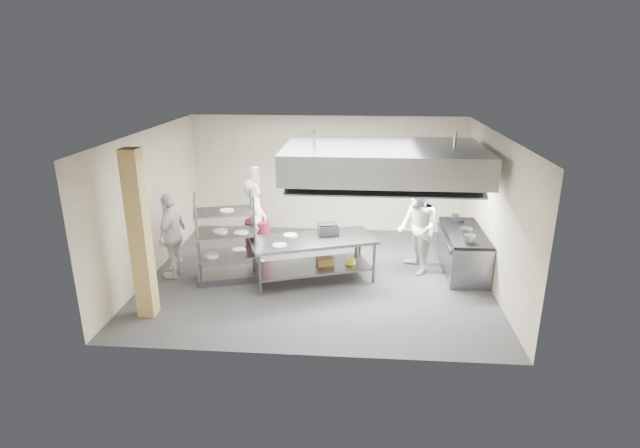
# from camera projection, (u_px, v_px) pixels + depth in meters

# --- Properties ---
(floor) EXTENTS (7.00, 7.00, 0.00)m
(floor) POSITION_uv_depth(u_px,v_px,m) (318.00, 275.00, 10.59)
(floor) COLOR #323235
(floor) RESTS_ON ground
(ceiling) EXTENTS (7.00, 7.00, 0.00)m
(ceiling) POSITION_uv_depth(u_px,v_px,m) (318.00, 133.00, 9.63)
(ceiling) COLOR silver
(ceiling) RESTS_ON wall_back
(wall_back) EXTENTS (7.00, 0.00, 7.00)m
(wall_back) POSITION_uv_depth(u_px,v_px,m) (327.00, 174.00, 12.94)
(wall_back) COLOR tan
(wall_back) RESTS_ON ground
(wall_left) EXTENTS (0.00, 6.00, 6.00)m
(wall_left) POSITION_uv_depth(u_px,v_px,m) (150.00, 204.00, 10.37)
(wall_left) COLOR tan
(wall_left) RESTS_ON ground
(wall_right) EXTENTS (0.00, 6.00, 6.00)m
(wall_right) POSITION_uv_depth(u_px,v_px,m) (494.00, 211.00, 9.85)
(wall_right) COLOR tan
(wall_right) RESTS_ON ground
(column) EXTENTS (0.30, 0.30, 3.00)m
(column) POSITION_uv_depth(u_px,v_px,m) (140.00, 235.00, 8.53)
(column) COLOR #DFBE72
(column) RESTS_ON floor
(exhaust_hood) EXTENTS (4.00, 2.50, 0.60)m
(exhaust_hood) POSITION_uv_depth(u_px,v_px,m) (383.00, 161.00, 10.10)
(exhaust_hood) COLOR gray
(exhaust_hood) RESTS_ON ceiling
(hood_strip_a) EXTENTS (1.60, 0.12, 0.04)m
(hood_strip_a) POSITION_uv_depth(u_px,v_px,m) (339.00, 175.00, 10.27)
(hood_strip_a) COLOR white
(hood_strip_a) RESTS_ON exhaust_hood
(hood_strip_b) EXTENTS (1.60, 0.12, 0.04)m
(hood_strip_b) POSITION_uv_depth(u_px,v_px,m) (427.00, 177.00, 10.14)
(hood_strip_b) COLOR white
(hood_strip_b) RESTS_ON exhaust_hood
(wall_shelf) EXTENTS (1.50, 0.28, 0.04)m
(wall_shelf) POSITION_uv_depth(u_px,v_px,m) (398.00, 177.00, 12.66)
(wall_shelf) COLOR gray
(wall_shelf) RESTS_ON wall_back
(island) EXTENTS (2.69, 1.81, 0.91)m
(island) POSITION_uv_depth(u_px,v_px,m) (313.00, 259.00, 10.22)
(island) COLOR gray
(island) RESTS_ON floor
(island_worktop) EXTENTS (2.69, 1.81, 0.06)m
(island_worktop) POSITION_uv_depth(u_px,v_px,m) (313.00, 240.00, 10.08)
(island_worktop) COLOR gray
(island_worktop) RESTS_ON island
(island_undershelf) EXTENTS (2.47, 1.64, 0.04)m
(island_undershelf) POSITION_uv_depth(u_px,v_px,m) (313.00, 266.00, 10.27)
(island_undershelf) COLOR slate
(island_undershelf) RESTS_ON island
(pass_rack) EXTENTS (1.37, 1.05, 1.82)m
(pass_rack) POSITION_uv_depth(u_px,v_px,m) (226.00, 238.00, 10.12)
(pass_rack) COLOR gray
(pass_rack) RESTS_ON floor
(cooking_range) EXTENTS (0.80, 2.00, 0.84)m
(cooking_range) POSITION_uv_depth(u_px,v_px,m) (463.00, 252.00, 10.69)
(cooking_range) COLOR gray
(cooking_range) RESTS_ON floor
(range_top) EXTENTS (0.78, 1.96, 0.06)m
(range_top) POSITION_uv_depth(u_px,v_px,m) (465.00, 232.00, 10.55)
(range_top) COLOR black
(range_top) RESTS_ON cooking_range
(chef_head) EXTENTS (0.51, 0.74, 1.94)m
(chef_head) POSITION_uv_depth(u_px,v_px,m) (256.00, 224.00, 10.78)
(chef_head) COLOR silver
(chef_head) RESTS_ON floor
(chef_line) EXTENTS (0.98, 1.12, 1.96)m
(chef_line) POSITION_uv_depth(u_px,v_px,m) (417.00, 228.00, 10.48)
(chef_line) COLOR white
(chef_line) RESTS_ON floor
(chef_plating) EXTENTS (0.54, 1.09, 1.80)m
(chef_plating) POSITION_uv_depth(u_px,v_px,m) (172.00, 235.00, 10.30)
(chef_plating) COLOR white
(chef_plating) RESTS_ON floor
(griddle) EXTENTS (0.48, 0.40, 0.20)m
(griddle) POSITION_uv_depth(u_px,v_px,m) (328.00, 229.00, 10.31)
(griddle) COLOR slate
(griddle) RESTS_ON island_worktop
(wicker_basket) EXTENTS (0.40, 0.33, 0.15)m
(wicker_basket) POSITION_uv_depth(u_px,v_px,m) (325.00, 261.00, 10.28)
(wicker_basket) COLOR #98663C
(wicker_basket) RESTS_ON island_undershelf
(stockpot) EXTENTS (0.25, 0.25, 0.17)m
(stockpot) POSITION_uv_depth(u_px,v_px,m) (466.00, 232.00, 10.23)
(stockpot) COLOR gray
(stockpot) RESTS_ON range_top
(plate_stack) EXTENTS (0.28, 0.28, 0.05)m
(plate_stack) POSITION_uv_depth(u_px,v_px,m) (227.00, 253.00, 10.23)
(plate_stack) COLOR white
(plate_stack) RESTS_ON pass_rack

